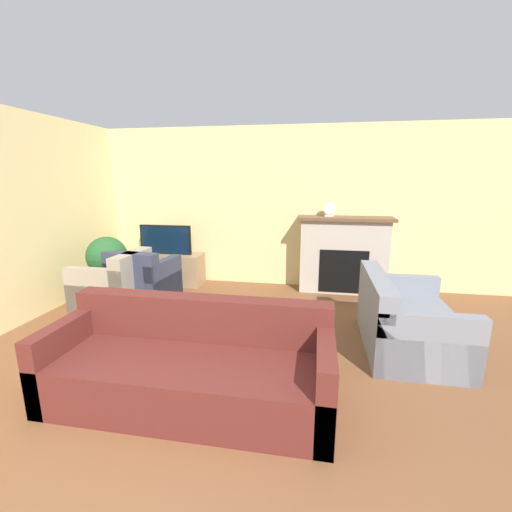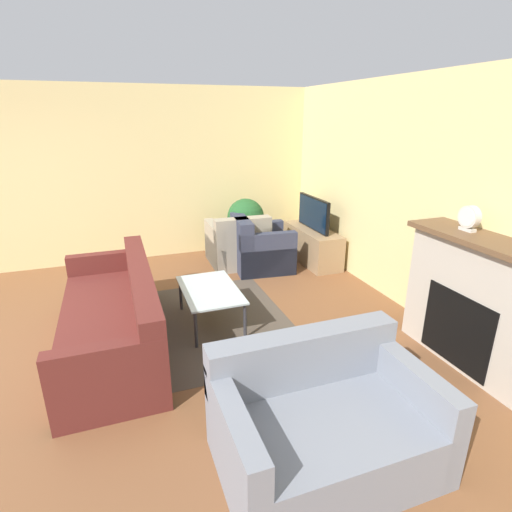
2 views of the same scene
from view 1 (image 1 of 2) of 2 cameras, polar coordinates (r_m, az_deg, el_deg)
wall_back at (r=5.98m, az=0.42°, el=8.06°), size 8.40×0.06×2.70m
wall_left at (r=5.19m, az=-36.18°, el=4.83°), size 0.06×7.55×2.70m
area_rug at (r=4.09m, az=-7.34°, el=-14.14°), size 2.19×1.80×0.00m
fireplace at (r=5.78m, az=14.35°, el=0.47°), size 1.50×0.46×1.25m
tv_stand at (r=6.32m, az=-14.55°, el=-2.04°), size 1.27×0.45×0.54m
tv at (r=6.20m, az=-14.84°, el=2.66°), size 0.92×0.06×0.51m
couch_sectional at (r=3.09m, az=-10.76°, el=-17.84°), size 2.35×0.89×0.82m
couch_loveseat at (r=4.19m, az=23.53°, el=-10.19°), size 0.94×1.42×0.82m
armchair_by_window at (r=5.47m, az=-22.47°, el=-4.68°), size 0.90×0.87×0.82m
armchair_accent at (r=5.51m, az=-18.20°, el=-4.17°), size 0.89×0.92×0.82m
coffee_table at (r=3.96m, az=-7.39°, el=-9.06°), size 0.99×0.60×0.42m
potted_plant at (r=5.67m, az=-23.53°, el=-0.53°), size 0.60×0.60×0.99m
mantel_clock at (r=5.66m, az=12.14°, el=7.70°), size 0.21×0.07×0.24m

